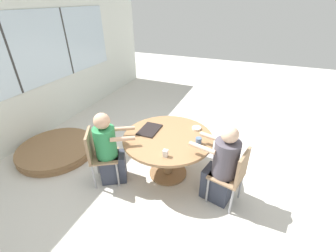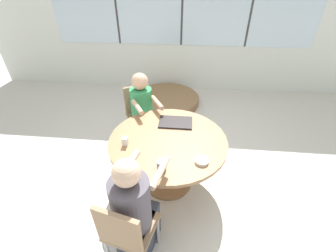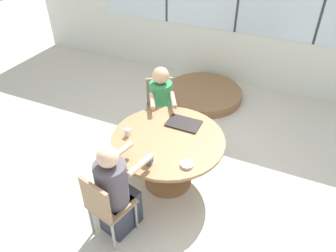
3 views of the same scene
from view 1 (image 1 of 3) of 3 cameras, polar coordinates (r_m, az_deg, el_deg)
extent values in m
plane|color=beige|center=(3.75, 0.00, -11.84)|extent=(16.00, 16.00, 0.00)
cube|color=silver|center=(4.84, -34.64, 11.65)|extent=(8.40, 0.06, 2.80)
cube|color=silver|center=(4.75, -35.21, 14.43)|extent=(5.20, 0.02, 1.34)
cube|color=#333333|center=(4.75, -35.17, 14.43)|extent=(0.04, 0.01, 1.34)
cube|color=#333333|center=(5.57, -24.29, 18.72)|extent=(0.04, 0.01, 1.34)
cylinder|color=olive|center=(3.33, 0.00, -2.98)|extent=(1.34, 1.34, 0.04)
cylinder|color=olive|center=(3.54, 0.00, -7.80)|extent=(0.14, 0.14, 0.67)
cylinder|color=olive|center=(3.74, 0.00, -11.67)|extent=(0.60, 0.60, 0.03)
cube|color=#937556|center=(3.48, -15.76, -7.40)|extent=(0.55, 0.55, 0.03)
cube|color=#937556|center=(3.39, -19.28, -4.55)|extent=(0.35, 0.22, 0.42)
cylinder|color=#99999E|center=(3.73, -12.43, -8.52)|extent=(0.03, 0.03, 0.44)
cylinder|color=#99999E|center=(3.47, -12.65, -11.98)|extent=(0.03, 0.03, 0.44)
cylinder|color=#99999E|center=(3.78, -17.62, -8.80)|extent=(0.03, 0.03, 0.44)
cylinder|color=#99999E|center=(3.52, -18.28, -12.22)|extent=(0.03, 0.03, 0.44)
cube|color=#937556|center=(3.14, 14.58, -12.01)|extent=(0.48, 0.48, 0.03)
cube|color=#937556|center=(2.96, 18.37, -9.96)|extent=(0.38, 0.13, 0.42)
cylinder|color=#99999E|center=(3.22, 9.95, -15.76)|extent=(0.03, 0.03, 0.44)
cylinder|color=#99999E|center=(3.45, 12.55, -12.31)|extent=(0.03, 0.03, 0.44)
cylinder|color=#99999E|center=(3.14, 15.75, -18.01)|extent=(0.03, 0.03, 0.44)
cylinder|color=#99999E|center=(3.38, 17.93, -14.28)|extent=(0.03, 0.03, 0.44)
cube|color=#333847|center=(3.60, -13.65, -10.10)|extent=(0.43, 0.46, 0.46)
cylinder|color=#2D844C|center=(3.34, -15.65, -4.01)|extent=(0.31, 0.31, 0.46)
sphere|color=tan|center=(3.16, -16.50, 1.21)|extent=(0.23, 0.23, 0.23)
cylinder|color=tan|center=(3.36, -11.31, -0.66)|extent=(0.22, 0.32, 0.06)
cylinder|color=tan|center=(3.13, -11.42, -3.23)|extent=(0.22, 0.32, 0.06)
cube|color=#333847|center=(3.31, 12.37, -14.23)|extent=(0.38, 0.45, 0.46)
cylinder|color=#4C4751|center=(2.98, 14.51, -7.95)|extent=(0.33, 0.33, 0.50)
sphere|color=#DBB293|center=(2.78, 15.44, -2.08)|extent=(0.22, 0.22, 0.22)
cylinder|color=#DBB293|center=(2.87, 8.64, -5.47)|extent=(0.14, 0.36, 0.06)
cylinder|color=#DBB293|center=(3.09, 11.18, -2.86)|extent=(0.14, 0.36, 0.06)
cube|color=black|center=(3.48, -4.70, -0.94)|extent=(0.41, 0.27, 0.02)
cylinder|color=slate|center=(3.16, 7.76, -3.78)|extent=(0.08, 0.08, 0.10)
torus|color=slate|center=(3.20, 7.95, -3.39)|extent=(0.01, 0.07, 0.07)
cube|color=silver|center=(2.90, -0.67, -6.94)|extent=(0.06, 0.06, 0.10)
cylinder|color=silver|center=(3.53, 7.26, -0.55)|extent=(0.14, 0.14, 0.03)
cylinder|color=olive|center=(4.64, -26.24, -6.00)|extent=(1.34, 1.34, 0.03)
cylinder|color=olive|center=(4.62, -26.32, -5.69)|extent=(1.35, 1.35, 0.03)
cylinder|color=olive|center=(4.60, -26.41, -5.39)|extent=(1.34, 1.34, 0.03)
cylinder|color=olive|center=(4.59, -26.49, -5.08)|extent=(1.35, 1.35, 0.03)
cylinder|color=olive|center=(4.57, -26.57, -4.77)|extent=(1.34, 1.34, 0.03)
camera|label=2|loc=(2.95, 42.87, 18.30)|focal=24.00mm
camera|label=3|loc=(4.20, 53.04, 28.52)|focal=35.00mm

